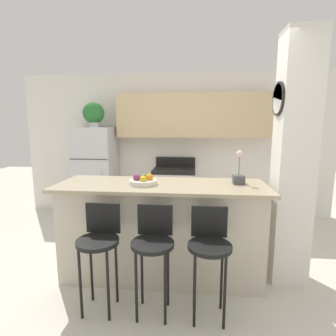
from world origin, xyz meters
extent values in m
plane|color=beige|center=(0.00, 0.00, 0.00)|extent=(14.00, 14.00, 0.00)
cube|color=white|center=(0.00, 2.10, 1.27)|extent=(5.60, 0.06, 2.55)
cube|color=tan|center=(0.33, 1.91, 1.81)|extent=(2.64, 0.32, 0.74)
cube|color=white|center=(0.01, 1.93, 1.52)|extent=(0.78, 0.28, 0.12)
cube|color=white|center=(1.35, 0.06, 1.27)|extent=(0.36, 0.32, 2.55)
cylinder|color=black|center=(1.16, 0.06, 1.90)|extent=(0.02, 0.33, 0.33)
cylinder|color=white|center=(1.15, 0.06, 1.90)|extent=(0.01, 0.29, 0.29)
cube|color=beige|center=(0.00, 0.00, 0.50)|extent=(2.09, 0.64, 1.00)
cube|color=tan|center=(0.00, 0.00, 1.01)|extent=(2.21, 0.76, 0.04)
cube|color=silver|center=(-1.37, 1.72, 0.55)|extent=(0.67, 0.62, 1.09)
cube|color=silver|center=(-1.37, 1.72, 1.35)|extent=(0.67, 0.62, 0.51)
cube|color=#333333|center=(-1.37, 1.41, 1.09)|extent=(0.63, 0.01, 0.01)
cylinder|color=#B2B2B7|center=(-1.16, 1.40, 0.60)|extent=(0.02, 0.02, 0.60)
cube|color=silver|center=(0.01, 1.74, 0.43)|extent=(0.71, 0.61, 0.85)
cube|color=black|center=(0.01, 1.74, 0.88)|extent=(0.71, 0.61, 0.06)
cube|color=black|center=(0.01, 2.03, 0.99)|extent=(0.71, 0.04, 0.16)
cube|color=black|center=(0.01, 1.43, 0.47)|extent=(0.43, 0.01, 0.27)
cylinder|color=black|center=(-0.48, -0.62, 0.65)|extent=(0.37, 0.37, 0.03)
cube|color=black|center=(-0.48, -0.47, 0.81)|extent=(0.31, 0.02, 0.28)
cylinder|color=black|center=(-0.60, -0.74, 0.32)|extent=(0.02, 0.02, 0.63)
cylinder|color=black|center=(-0.36, -0.74, 0.32)|extent=(0.02, 0.02, 0.63)
cylinder|color=black|center=(-0.60, -0.50, 0.32)|extent=(0.02, 0.02, 0.63)
cylinder|color=black|center=(-0.36, -0.50, 0.32)|extent=(0.02, 0.02, 0.63)
cylinder|color=black|center=(0.00, -0.62, 0.65)|extent=(0.37, 0.37, 0.03)
cube|color=black|center=(0.00, -0.47, 0.81)|extent=(0.31, 0.02, 0.28)
cylinder|color=black|center=(-0.12, -0.74, 0.32)|extent=(0.02, 0.02, 0.63)
cylinder|color=black|center=(0.12, -0.74, 0.32)|extent=(0.02, 0.02, 0.63)
cylinder|color=black|center=(-0.12, -0.50, 0.32)|extent=(0.02, 0.02, 0.63)
cylinder|color=black|center=(0.12, -0.50, 0.32)|extent=(0.02, 0.02, 0.63)
cylinder|color=black|center=(0.48, -0.62, 0.65)|extent=(0.37, 0.37, 0.03)
cube|color=black|center=(0.48, -0.47, 0.81)|extent=(0.31, 0.02, 0.28)
cylinder|color=black|center=(0.36, -0.74, 0.32)|extent=(0.02, 0.02, 0.63)
cylinder|color=black|center=(0.60, -0.74, 0.32)|extent=(0.02, 0.02, 0.63)
cylinder|color=black|center=(0.36, -0.50, 0.32)|extent=(0.02, 0.02, 0.63)
cylinder|color=black|center=(0.60, -0.50, 0.32)|extent=(0.02, 0.02, 0.63)
cylinder|color=silver|center=(-1.37, 1.72, 1.66)|extent=(0.17, 0.17, 0.10)
sphere|color=#286B2D|center=(-1.37, 1.72, 1.85)|extent=(0.36, 0.36, 0.36)
cube|color=#4C4C51|center=(0.81, 0.08, 1.08)|extent=(0.12, 0.12, 0.09)
cylinder|color=#386633|center=(0.81, 0.08, 1.23)|extent=(0.01, 0.01, 0.21)
sphere|color=#E5B2D1|center=(0.81, 0.08, 1.35)|extent=(0.07, 0.07, 0.07)
cylinder|color=silver|center=(-0.19, -0.05, 1.06)|extent=(0.29, 0.29, 0.05)
sphere|color=orange|center=(-0.12, -0.04, 1.11)|extent=(0.08, 0.08, 0.08)
sphere|color=#4C7F2D|center=(-0.18, 0.02, 1.10)|extent=(0.07, 0.07, 0.07)
sphere|color=#7A2D56|center=(-0.25, -0.07, 1.11)|extent=(0.08, 0.08, 0.08)
sphere|color=gold|center=(-0.17, -0.11, 1.10)|extent=(0.07, 0.07, 0.07)
camera|label=1|loc=(0.33, -2.68, 1.65)|focal=28.00mm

